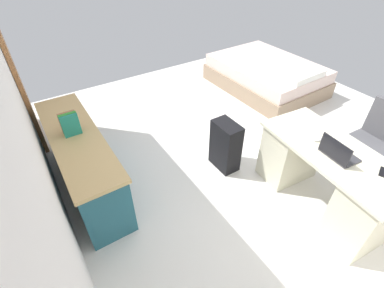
# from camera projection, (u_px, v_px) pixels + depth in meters

# --- Properties ---
(ground_plane) EXTENTS (5.65, 5.65, 0.00)m
(ground_plane) POSITION_uv_depth(u_px,v_px,m) (240.00, 146.00, 3.86)
(ground_plane) COLOR silver
(wall_back) EXTENTS (4.60, 0.10, 2.55)m
(wall_back) POSITION_uv_depth(u_px,v_px,m) (18.00, 122.00, 2.08)
(wall_back) COLOR white
(wall_back) RESTS_ON ground_plane
(door_wooden) EXTENTS (0.88, 0.05, 2.04)m
(door_wooden) POSITION_uv_depth(u_px,v_px,m) (14.00, 69.00, 3.41)
(door_wooden) COLOR #936038
(door_wooden) RESTS_ON ground_plane
(desk) EXTENTS (1.50, 0.80, 0.73)m
(desk) POSITION_uv_depth(u_px,v_px,m) (325.00, 177.00, 2.88)
(desk) COLOR beige
(desk) RESTS_ON ground_plane
(office_chair) EXTENTS (0.52, 0.52, 0.94)m
(office_chair) POSITION_uv_depth(u_px,v_px,m) (370.00, 147.00, 3.19)
(office_chair) COLOR black
(office_chair) RESTS_ON ground_plane
(credenza) EXTENTS (1.80, 0.48, 0.72)m
(credenza) POSITION_uv_depth(u_px,v_px,m) (83.00, 161.00, 3.09)
(credenza) COLOR #235B6B
(credenza) RESTS_ON ground_plane
(bed) EXTENTS (1.93, 1.43, 0.58)m
(bed) POSITION_uv_depth(u_px,v_px,m) (266.00, 75.00, 5.05)
(bed) COLOR gray
(bed) RESTS_ON ground_plane
(suitcase_black) EXTENTS (0.36, 0.22, 0.63)m
(suitcase_black) POSITION_uv_depth(u_px,v_px,m) (225.00, 146.00, 3.38)
(suitcase_black) COLOR black
(suitcase_black) RESTS_ON ground_plane
(laptop) EXTENTS (0.33, 0.25, 0.21)m
(laptop) POSITION_uv_depth(u_px,v_px,m) (338.00, 153.00, 2.56)
(laptop) COLOR #333338
(laptop) RESTS_ON desk
(computer_mouse) EXTENTS (0.07, 0.11, 0.03)m
(computer_mouse) POSITION_uv_depth(u_px,v_px,m) (318.00, 139.00, 2.78)
(computer_mouse) COLOR white
(computer_mouse) RESTS_ON desk
(cell_phone_near_laptop) EXTENTS (0.11, 0.15, 0.01)m
(cell_phone_near_laptop) POSITION_uv_depth(u_px,v_px,m) (384.00, 172.00, 2.43)
(cell_phone_near_laptop) COLOR black
(cell_phone_near_laptop) RESTS_ON desk
(book_row) EXTENTS (0.15, 0.17, 0.24)m
(book_row) POSITION_uv_depth(u_px,v_px,m) (70.00, 123.00, 2.83)
(book_row) COLOR #1F7C69
(book_row) RESTS_ON credenza
(figurine_small) EXTENTS (0.08, 0.08, 0.11)m
(figurine_small) POSITION_uv_depth(u_px,v_px,m) (65.00, 115.00, 3.05)
(figurine_small) COLOR gold
(figurine_small) RESTS_ON credenza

